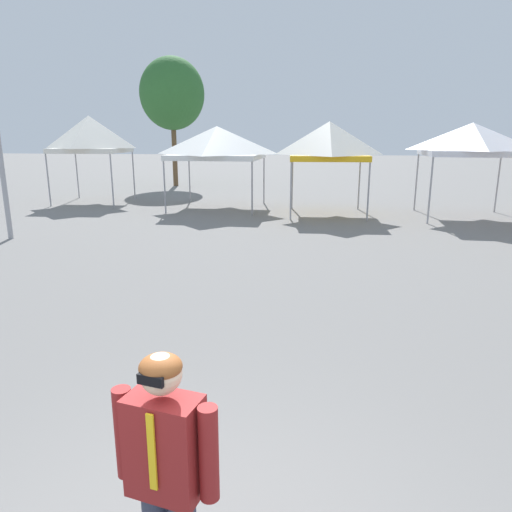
% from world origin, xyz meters
% --- Properties ---
extents(canopy_tent_far_right, '(2.99, 2.99, 3.71)m').
position_xyz_m(canopy_tent_far_right, '(-8.96, 17.52, 2.93)').
color(canopy_tent_far_right, '#9E9EA3').
rests_on(canopy_tent_far_right, ground).
extents(canopy_tent_center, '(3.57, 3.57, 3.24)m').
position_xyz_m(canopy_tent_center, '(-3.20, 16.59, 2.60)').
color(canopy_tent_center, '#9E9EA3').
rests_on(canopy_tent_center, ground).
extents(canopy_tent_right_of_center, '(2.89, 2.89, 3.38)m').
position_xyz_m(canopy_tent_right_of_center, '(1.18, 15.52, 2.69)').
color(canopy_tent_right_of_center, '#9E9EA3').
rests_on(canopy_tent_right_of_center, ground).
extents(canopy_tent_behind_right, '(3.27, 3.27, 3.32)m').
position_xyz_m(canopy_tent_behind_right, '(6.09, 15.41, 2.76)').
color(canopy_tent_behind_right, '#9E9EA3').
rests_on(canopy_tent_behind_right, ground).
extents(person_foreground, '(0.64, 0.33, 1.78)m').
position_xyz_m(person_foreground, '(0.00, -0.17, 1.03)').
color(person_foreground, '#33384C').
rests_on(person_foreground, ground).
extents(tree_behind_tents_right, '(3.62, 3.62, 7.14)m').
position_xyz_m(tree_behind_tents_right, '(-7.44, 24.79, 5.14)').
color(tree_behind_tents_right, brown).
rests_on(tree_behind_tents_right, ground).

